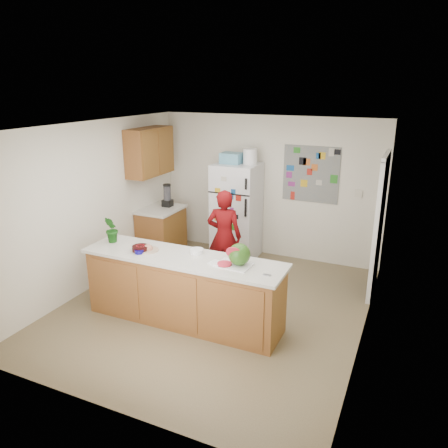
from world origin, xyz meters
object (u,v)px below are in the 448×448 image
at_px(watermelon, 239,254).
at_px(cherry_bowl, 140,248).
at_px(person, 224,237).
at_px(refrigerator, 237,211).

relative_size(watermelon, cherry_bowl, 1.25).
xyz_separation_m(watermelon, cherry_bowl, (-1.36, -0.08, -0.11)).
height_order(person, cherry_bowl, person).
distance_m(person, cherry_bowl, 1.54).
relative_size(person, watermelon, 5.55).
distance_m(refrigerator, person, 1.05).
xyz_separation_m(refrigerator, person, (0.22, -1.02, -0.11)).
bearing_deg(watermelon, cherry_bowl, -176.62).
bearing_deg(refrigerator, person, -77.79).
bearing_deg(cherry_bowl, person, 68.13).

